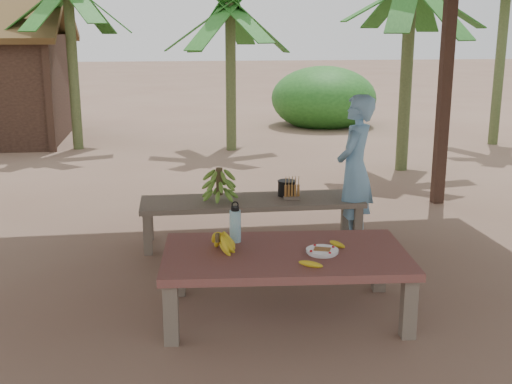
{
  "coord_description": "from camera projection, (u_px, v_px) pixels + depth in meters",
  "views": [
    {
      "loc": [
        -0.53,
        -5.03,
        2.09
      ],
      "look_at": [
        0.19,
        0.01,
        0.8
      ],
      "focal_mm": 45.0,
      "sensor_mm": 36.0,
      "label": 1
    }
  ],
  "objects": [
    {
      "name": "ground",
      "position": [
        234.0,
        285.0,
        5.42
      ],
      "size": [
        80.0,
        80.0,
        0.0
      ],
      "primitive_type": "plane",
      "color": "brown",
      "rests_on": "ground"
    },
    {
      "name": "work_table",
      "position": [
        285.0,
        260.0,
        4.75
      ],
      "size": [
        1.88,
        1.15,
        0.5
      ],
      "rotation": [
        0.0,
        0.0,
        -0.08
      ],
      "color": "brown",
      "rests_on": "ground"
    },
    {
      "name": "bench",
      "position": [
        252.0,
        205.0,
        6.4
      ],
      "size": [
        2.21,
        0.63,
        0.45
      ],
      "rotation": [
        0.0,
        0.0,
        -0.01
      ],
      "color": "brown",
      "rests_on": "ground"
    },
    {
      "name": "ripe_banana_bunch",
      "position": [
        218.0,
        242.0,
        4.71
      ],
      "size": [
        0.3,
        0.28,
        0.15
      ],
      "primitive_type": null,
      "rotation": [
        0.0,
        0.0,
        0.27
      ],
      "color": "yellow",
      "rests_on": "work_table"
    },
    {
      "name": "plate",
      "position": [
        322.0,
        251.0,
        4.69
      ],
      "size": [
        0.24,
        0.24,
        0.04
      ],
      "color": "white",
      "rests_on": "work_table"
    },
    {
      "name": "loose_banana_front",
      "position": [
        311.0,
        264.0,
        4.42
      ],
      "size": [
        0.18,
        0.1,
        0.04
      ],
      "primitive_type": "ellipsoid",
      "rotation": [
        0.0,
        0.0,
        1.19
      ],
      "color": "yellow",
      "rests_on": "work_table"
    },
    {
      "name": "loose_banana_side",
      "position": [
        337.0,
        244.0,
        4.83
      ],
      "size": [
        0.12,
        0.13,
        0.04
      ],
      "primitive_type": "ellipsoid",
      "rotation": [
        0.0,
        0.0,
        0.65
      ],
      "color": "yellow",
      "rests_on": "work_table"
    },
    {
      "name": "water_flask",
      "position": [
        235.0,
        225.0,
        4.93
      ],
      "size": [
        0.09,
        0.09,
        0.32
      ],
      "color": "#3CA1BB",
      "rests_on": "work_table"
    },
    {
      "name": "green_banana_stalk",
      "position": [
        219.0,
        183.0,
        6.31
      ],
      "size": [
        0.31,
        0.31,
        0.35
      ],
      "primitive_type": null,
      "rotation": [
        0.0,
        0.0,
        -0.01
      ],
      "color": "#598C2D",
      "rests_on": "bench"
    },
    {
      "name": "cooking_pot",
      "position": [
        287.0,
        188.0,
        6.51
      ],
      "size": [
        0.18,
        0.18,
        0.15
      ],
      "primitive_type": "cylinder",
      "color": "black",
      "rests_on": "bench"
    },
    {
      "name": "skewer_rack",
      "position": [
        292.0,
        188.0,
        6.36
      ],
      "size": [
        0.18,
        0.08,
        0.24
      ],
      "primitive_type": null,
      "rotation": [
        0.0,
        0.0,
        -0.01
      ],
      "color": "#A57F47",
      "rests_on": "bench"
    },
    {
      "name": "woman",
      "position": [
        355.0,
        169.0,
        6.38
      ],
      "size": [
        0.6,
        0.65,
        1.49
      ],
      "primitive_type": "imported",
      "rotation": [
        0.0,
        0.0,
        -2.17
      ],
      "color": "#6BA1CA",
      "rests_on": "ground"
    },
    {
      "name": "banana_plant_ne",
      "position": [
        411.0,
        0.0,
        9.25
      ],
      "size": [
        1.8,
        1.8,
        3.0
      ],
      "color": "#596638",
      "rests_on": "ground"
    },
    {
      "name": "banana_plant_n",
      "position": [
        230.0,
        20.0,
        10.95
      ],
      "size": [
        1.8,
        1.8,
        2.73
      ],
      "color": "#596638",
      "rests_on": "ground"
    },
    {
      "name": "banana_plant_nw",
      "position": [
        68.0,
        0.0,
        10.97
      ],
      "size": [
        1.8,
        1.8,
        3.06
      ],
      "color": "#596638",
      "rests_on": "ground"
    }
  ]
}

